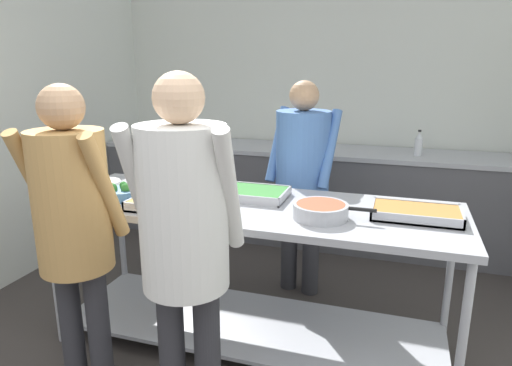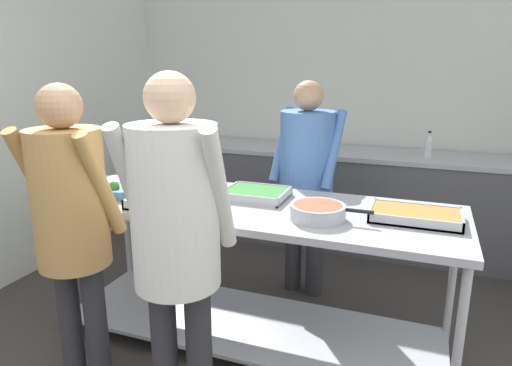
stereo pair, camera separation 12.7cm
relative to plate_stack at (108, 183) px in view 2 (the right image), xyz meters
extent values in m
cube|color=silver|center=(1.07, 2.17, 0.39)|extent=(4.37, 0.06, 2.65)
cube|color=silver|center=(-1.08, 0.31, 0.39)|extent=(0.06, 3.83, 2.65)
cube|color=#4C4C51|center=(1.07, 1.80, -0.50)|extent=(4.21, 0.62, 0.88)
cube|color=#9EA0A8|center=(1.07, 1.80, -0.04)|extent=(4.21, 0.65, 0.04)
cube|color=black|center=(0.24, 1.80, -0.03)|extent=(0.56, 0.39, 0.02)
cube|color=#9EA0A8|center=(1.03, -0.03, -0.04)|extent=(2.40, 0.81, 0.04)
cube|color=#9EA0A8|center=(1.03, -0.03, -0.82)|extent=(2.32, 0.73, 0.02)
cylinder|color=#9EA0A8|center=(-0.12, -0.38, -0.50)|extent=(0.04, 0.04, 0.87)
cylinder|color=#9EA0A8|center=(2.17, -0.38, -0.50)|extent=(0.04, 0.04, 0.87)
cylinder|color=#9EA0A8|center=(-0.12, 0.33, -0.50)|extent=(0.04, 0.04, 0.87)
cylinder|color=#9EA0A8|center=(2.17, 0.33, -0.50)|extent=(0.04, 0.04, 0.87)
cylinder|color=white|center=(0.00, 0.00, -0.02)|extent=(0.23, 0.23, 0.01)
cylinder|color=white|center=(0.00, 0.00, -0.01)|extent=(0.22, 0.22, 0.01)
cylinder|color=white|center=(0.00, 0.00, 0.01)|extent=(0.22, 0.22, 0.01)
cylinder|color=white|center=(0.00, 0.00, 0.02)|extent=(0.22, 0.22, 0.01)
cylinder|color=#3D668C|center=(0.26, -0.17, 0.01)|extent=(0.21, 0.21, 0.06)
sphere|color=#2D702D|center=(0.29, -0.18, 0.05)|extent=(0.06, 0.06, 0.06)
sphere|color=#2D702D|center=(0.24, -0.12, 0.05)|extent=(0.05, 0.05, 0.05)
sphere|color=#2D702D|center=(0.21, -0.21, 0.05)|extent=(0.07, 0.07, 0.07)
cube|color=#9EA0A8|center=(0.60, -0.23, -0.02)|extent=(0.40, 0.31, 0.01)
cube|color=gold|center=(0.60, -0.23, 0.01)|extent=(0.38, 0.29, 0.04)
cube|color=#9EA0A8|center=(0.60, -0.38, 0.00)|extent=(0.40, 0.01, 0.05)
cube|color=#9EA0A8|center=(0.60, -0.08, 0.00)|extent=(0.40, 0.01, 0.05)
cube|color=#9EA0A8|center=(0.40, -0.23, 0.00)|extent=(0.01, 0.31, 0.05)
cube|color=#9EA0A8|center=(0.79, -0.23, 0.00)|extent=(0.01, 0.31, 0.05)
cube|color=#9EA0A8|center=(1.02, 0.09, -0.02)|extent=(0.37, 0.30, 0.01)
cube|color=#387A38|center=(1.02, 0.09, 0.01)|extent=(0.35, 0.27, 0.04)
cube|color=#9EA0A8|center=(1.02, -0.05, 0.00)|extent=(0.37, 0.01, 0.05)
cube|color=#9EA0A8|center=(1.02, 0.24, 0.00)|extent=(0.37, 0.01, 0.05)
cube|color=#9EA0A8|center=(0.84, 0.09, 0.00)|extent=(0.01, 0.30, 0.05)
cube|color=#9EA0A8|center=(1.20, 0.09, 0.00)|extent=(0.01, 0.30, 0.05)
cylinder|color=#9EA0A8|center=(1.46, -0.15, 0.02)|extent=(0.29, 0.29, 0.08)
cylinder|color=#B7472D|center=(1.46, -0.15, 0.05)|extent=(0.26, 0.26, 0.01)
cylinder|color=black|center=(1.67, -0.15, 0.05)|extent=(0.14, 0.02, 0.02)
cube|color=#9EA0A8|center=(1.94, 0.01, -0.02)|extent=(0.46, 0.28, 0.01)
cube|color=#9E6B33|center=(1.94, 0.01, 0.01)|extent=(0.43, 0.25, 0.04)
cube|color=#9EA0A8|center=(1.94, -0.12, 0.00)|extent=(0.46, 0.01, 0.05)
cube|color=#9EA0A8|center=(1.94, 0.14, 0.00)|extent=(0.46, 0.01, 0.05)
cube|color=#9EA0A8|center=(1.71, 0.01, 0.00)|extent=(0.01, 0.28, 0.05)
cube|color=#9EA0A8|center=(2.16, 0.01, 0.00)|extent=(0.01, 0.28, 0.05)
cylinder|color=#2D2D33|center=(0.90, -0.80, -0.55)|extent=(0.12, 0.12, 0.76)
cylinder|color=#2D2D33|center=(1.07, -0.78, -0.55)|extent=(0.12, 0.12, 0.76)
cylinder|color=silver|center=(0.79, -0.82, 0.26)|extent=(0.11, 0.32, 0.57)
cylinder|color=silver|center=(1.18, -0.76, 0.26)|extent=(0.11, 0.32, 0.57)
cylinder|color=silver|center=(0.98, -0.79, 0.18)|extent=(0.38, 0.38, 0.71)
sphere|color=tan|center=(0.98, -0.79, 0.64)|extent=(0.21, 0.21, 0.21)
cylinder|color=#2D2D33|center=(0.29, -0.74, -0.57)|extent=(0.11, 0.11, 0.73)
cylinder|color=#2D2D33|center=(0.44, -0.73, -0.57)|extent=(0.11, 0.11, 0.73)
cylinder|color=tan|center=(0.18, -0.75, 0.22)|extent=(0.09, 0.31, 0.55)
cylinder|color=tan|center=(0.55, -0.72, 0.22)|extent=(0.09, 0.31, 0.55)
cylinder|color=tan|center=(0.37, -0.73, 0.14)|extent=(0.35, 0.35, 0.68)
sphere|color=tan|center=(0.37, -0.73, 0.58)|extent=(0.21, 0.21, 0.21)
cylinder|color=#2D2D33|center=(1.25, 0.72, -0.58)|extent=(0.12, 0.12, 0.72)
cylinder|color=#2D2D33|center=(1.08, 0.76, -0.58)|extent=(0.12, 0.12, 0.72)
cylinder|color=#4770B2|center=(1.36, 0.70, 0.19)|extent=(0.13, 0.31, 0.54)
cylinder|color=#4770B2|center=(0.96, 0.78, 0.19)|extent=(0.13, 0.31, 0.54)
cylinder|color=#4770B2|center=(1.16, 0.74, 0.11)|extent=(0.39, 0.39, 0.66)
sphere|color=tan|center=(1.16, 0.74, 0.55)|extent=(0.21, 0.21, 0.21)
cylinder|color=silver|center=(1.98, 1.74, 0.06)|extent=(0.07, 0.07, 0.15)
cone|color=silver|center=(1.98, 1.74, 0.16)|extent=(0.06, 0.06, 0.06)
cylinder|color=black|center=(1.98, 1.74, 0.20)|extent=(0.03, 0.03, 0.02)
camera|label=1|loc=(1.83, -2.43, 0.78)|focal=32.00mm
camera|label=2|loc=(1.95, -2.38, 0.78)|focal=32.00mm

